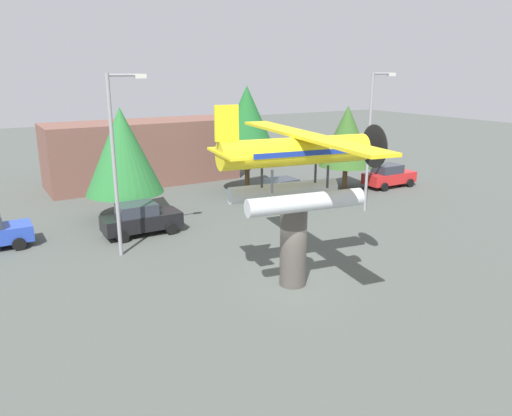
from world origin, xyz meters
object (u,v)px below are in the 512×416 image
Objects in this scene: storefront_building at (143,152)px; car_distant_red at (389,176)px; car_mid_black at (141,219)px; streetlight_primary at (117,154)px; display_pedestal at (293,245)px; tree_center_back at (247,123)px; tree_east at (122,151)px; car_far_green at (283,192)px; tree_far_east at (347,136)px; floatplane_monument at (298,163)px; streetlight_secondary at (372,133)px.

car_distant_red is at bearing -35.40° from storefront_building.
car_mid_black is 5.07m from streetlight_primary.
display_pedestal is at bearing -146.64° from car_distant_red.
car_mid_black is 0.29× the size of storefront_building.
streetlight_primary is 14.04m from tree_center_back.
car_mid_black is at bearing -93.69° from tree_east.
storefront_building reaches higher than display_pedestal.
car_far_green is 0.68× the size of tree_far_east.
car_far_green is at bearing 67.38° from floatplane_monument.
storefront_building is at bearing 122.65° from streetlight_secondary.
tree_east is (-13.77, 6.16, -0.83)m from streetlight_secondary.
storefront_building is 9.22m from tree_center_back.
streetlight_secondary is 15.11m from tree_east.
tree_east is (-9.90, 2.24, 3.23)m from car_far_green.
streetlight_primary is (-5.06, 7.03, 3.19)m from display_pedestal.
streetlight_primary reaches higher than tree_east.
floatplane_monument is at bearing -92.04° from storefront_building.
floatplane_monument reaches higher than car_distant_red.
car_distant_red is 4.75m from tree_far_east.
car_mid_black is 1.00× the size of car_distant_red.
car_mid_black is at bearing -176.29° from car_distant_red.
streetlight_primary is at bearing -111.74° from storefront_building.
streetlight_primary reaches higher than car_far_green.
streetlight_primary is at bearing -107.45° from tree_east.
streetlight_secondary is (10.60, 6.88, 3.20)m from display_pedestal.
car_distant_red is 22.31m from streetlight_primary.
car_far_green is (6.73, 10.79, -0.85)m from display_pedestal.
storefront_building reaches higher than car_mid_black.
display_pedestal is 13.62m from tree_east.
tree_far_east reaches higher than car_far_green.
car_far_green is 0.55× the size of tree_center_back.
streetlight_primary is (-21.60, -3.86, 4.04)m from car_distant_red.
car_far_green is 12.72m from storefront_building.
car_mid_black is 0.68× the size of tree_far_east.
car_mid_black is 12.00m from tree_center_back.
floatplane_monument reaches higher than tree_far_east.
streetlight_secondary reaches higher than tree_far_east.
display_pedestal is 0.52× the size of tree_east.
tree_center_back is at bearing 116.90° from streetlight_secondary.
streetlight_secondary is 18.13m from storefront_building.
tree_far_east is at bearing 161.40° from car_distant_red.
streetlight_primary is at bearing 125.72° from display_pedestal.
tree_east reaches higher than car_far_green.
streetlight_primary reaches higher than display_pedestal.
tree_far_east is (13.02, 12.06, -1.14)m from floatplane_monument.
floatplane_monument is at bearing -112.64° from tree_center_back.
tree_east reaches higher than car_mid_black.
tree_far_east reaches higher than storefront_building.
streetlight_secondary reaches higher than display_pedestal.
tree_center_back is (-10.11, 4.20, 4.17)m from car_distant_red.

